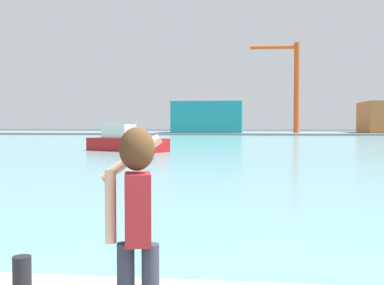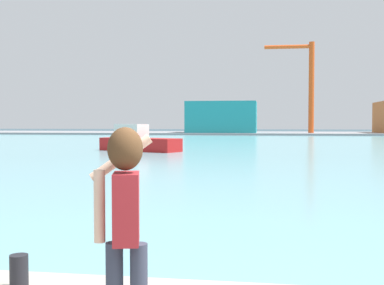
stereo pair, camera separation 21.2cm
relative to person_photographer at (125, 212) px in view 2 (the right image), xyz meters
name	(u,v)px [view 2 (the right image)]	position (x,y,z in m)	size (l,w,h in m)	color
ground_plane	(267,144)	(1.15, 49.66, -1.60)	(220.00, 220.00, 0.00)	#334751
harbor_water	(267,143)	(1.15, 51.66, -1.59)	(140.00, 100.00, 0.02)	#6BA8B2
far_shore_dock	(267,133)	(1.15, 91.66, -1.41)	(140.00, 20.00, 0.38)	gray
person_photographer	(125,212)	(0.00, 0.00, 0.00)	(0.54, 0.54, 1.74)	#2D3342
harbor_bollard	(19,271)	(-1.51, 1.10, -0.89)	(0.20, 0.20, 0.36)	black
boat_moored	(138,142)	(-9.09, 34.06, -0.82)	(7.16, 4.73, 2.15)	#B21919
warehouse_left	(222,117)	(-7.24, 88.29, 1.70)	(12.95, 9.66, 5.84)	teal
port_crane	(307,79)	(8.29, 86.94, 8.55)	(9.01, 1.00, 16.52)	#D84C19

